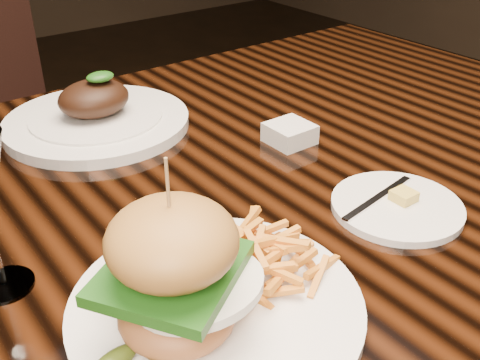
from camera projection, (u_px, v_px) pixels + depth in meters
dining_table at (190, 225)px, 0.83m from camera, size 1.60×0.90×0.75m
burger_plate at (208, 280)px, 0.53m from camera, size 0.29×0.29×0.20m
side_saucer at (397, 206)px, 0.72m from camera, size 0.17×0.17×0.02m
ramekin at (290, 133)px, 0.89m from camera, size 0.08×0.08×0.03m
far_dish at (96, 117)px, 0.93m from camera, size 0.31×0.31×0.10m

